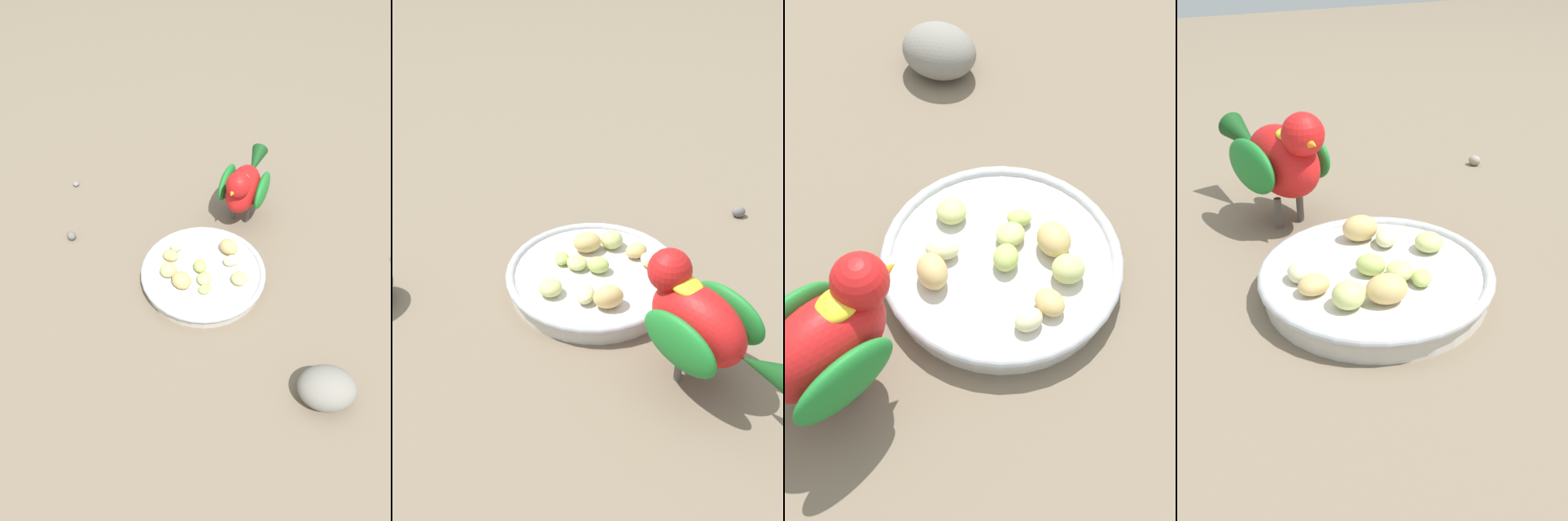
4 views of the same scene
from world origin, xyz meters
The scene contains 14 objects.
ground_plane centered at (0.00, 0.00, 0.00)m, with size 4.00×4.00×0.00m, color #756651.
feeding_bowl centered at (0.02, -0.02, 0.02)m, with size 0.24×0.24×0.03m.
apple_piece_0 centered at (0.09, -0.01, 0.03)m, with size 0.03×0.03×0.02m, color #C6D17A.
apple_piece_1 centered at (0.04, -0.06, 0.03)m, with size 0.02×0.02×0.01m, color #B2CC66.
apple_piece_2 centered at (0.01, -0.02, 0.04)m, with size 0.03×0.02×0.02m, color #B2CC66.
apple_piece_3 centered at (-0.06, 0.00, 0.03)m, with size 0.03×0.02×0.02m, color beige.
apple_piece_4 centered at (0.05, 0.03, 0.03)m, with size 0.03×0.02×0.02m, color beige.
apple_piece_5 centered at (-0.05, -0.03, 0.03)m, with size 0.03×0.03×0.02m, color tan.
apple_piece_6 centered at (0.00, -0.07, 0.04)m, with size 0.04×0.03×0.03m, color tan.
apple_piece_7 centered at (0.03, 0.05, 0.04)m, with size 0.04×0.03×0.03m, color tan.
apple_piece_8 centered at (0.03, -0.04, 0.03)m, with size 0.03×0.03×0.02m, color #C6D17A.
apple_piece_9 centered at (-0.03, -0.06, 0.04)m, with size 0.03×0.03×0.03m, color #C6D17A.
parrot centered at (-0.01, 0.18, 0.09)m, with size 0.12×0.21×0.15m.
pebble_1 centered at (-0.27, -0.08, 0.01)m, with size 0.02×0.02×0.02m, color slate.
Camera 2 is at (0.30, 0.54, 0.51)m, focal length 40.89 mm.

